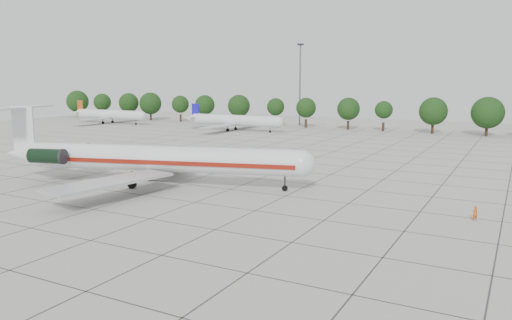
# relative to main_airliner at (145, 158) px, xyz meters

# --- Properties ---
(ground) EXTENTS (260.00, 260.00, 0.00)m
(ground) POSITION_rel_main_airliner_xyz_m (11.83, 2.85, -3.71)
(ground) COLOR #B1B1A9
(ground) RESTS_ON ground
(apron_joints) EXTENTS (170.00, 170.00, 0.02)m
(apron_joints) POSITION_rel_main_airliner_xyz_m (11.83, 17.85, -3.70)
(apron_joints) COLOR #383838
(apron_joints) RESTS_ON ground
(main_airliner) EXTENTS (44.02, 33.83, 10.49)m
(main_airliner) POSITION_rel_main_airliner_xyz_m (0.00, 0.00, 0.00)
(main_airliner) COLOR silver
(main_airliner) RESTS_ON ground
(ground_crew) EXTENTS (0.67, 0.65, 1.55)m
(ground_crew) POSITION_rel_main_airliner_xyz_m (41.34, 1.93, -2.93)
(ground_crew) COLOR #DC530C
(ground_crew) RESTS_ON ground
(bg_airliner_a) EXTENTS (28.24, 27.20, 7.40)m
(bg_airliner_a) POSITION_rel_main_airliner_xyz_m (-75.89, 70.44, -0.80)
(bg_airliner_a) COLOR silver
(bg_airliner_a) RESTS_ON ground
(bg_airliner_b) EXTENTS (28.24, 27.20, 7.40)m
(bg_airliner_b) POSITION_rel_main_airliner_xyz_m (-27.18, 69.24, -0.80)
(bg_airliner_b) COLOR silver
(bg_airliner_b) RESTS_ON ground
(tree_line) EXTENTS (249.86, 8.44, 10.22)m
(tree_line) POSITION_rel_main_airliner_xyz_m (0.15, 87.85, 2.27)
(tree_line) COLOR #332114
(tree_line) RESTS_ON ground
(floodlight_mast) EXTENTS (1.60, 1.60, 25.45)m
(floodlight_mast) POSITION_rel_main_airliner_xyz_m (-18.17, 94.85, 10.58)
(floodlight_mast) COLOR slate
(floodlight_mast) RESTS_ON ground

